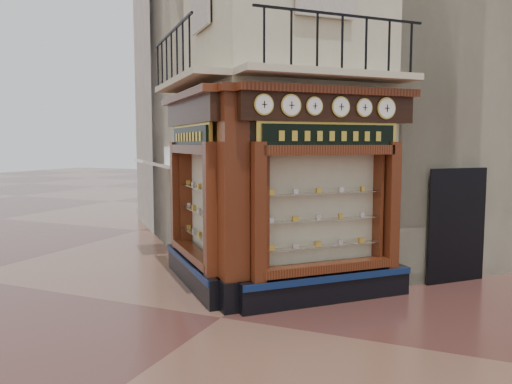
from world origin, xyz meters
The scene contains 17 objects.
ground centered at (0.00, 0.00, 0.00)m, with size 80.00×80.00×0.00m, color #492722.
main_building centered at (0.00, 6.16, 6.00)m, with size 8.00×8.00×12.00m, color beige.
neighbour_left centered at (-2.47, 8.63, 5.50)m, with size 8.00×8.00×11.00m, color beige.
neighbour_right centered at (2.47, 8.63, 5.50)m, with size 8.00×8.00×11.00m, color beige.
shopfront_left centered at (-1.41, 1.57, 1.98)m, with size 2.86×2.86×3.98m.
shopfront_right centered at (1.41, 1.57, 1.98)m, with size 2.86×2.86×3.98m.
corner_pilaster centered at (0.00, 0.50, 1.95)m, with size 0.85×0.85×3.98m.
balcony centered at (0.00, 1.49, 4.22)m, with size 5.94×2.97×1.03m.
clock_a centered at (0.58, 0.48, 3.62)m, with size 0.29×0.29×0.36m.
clock_b centered at (0.94, 0.84, 3.62)m, with size 0.31×0.31×0.39m.
clock_c centered at (1.26, 1.16, 3.62)m, with size 0.27×0.27×0.33m.
clock_d centered at (1.64, 1.53, 3.62)m, with size 0.30×0.30×0.37m.
clock_e centered at (1.99, 1.89, 3.62)m, with size 0.28×0.28×0.34m.
clock_f centered at (2.33, 2.23, 3.62)m, with size 0.32×0.32×0.40m.
awning centered at (-3.85, 3.64, 0.00)m, with size 1.39×0.83×0.08m, color white, non-canonical shape.
signboard_left centered at (-1.46, 1.51, 3.10)m, with size 2.05×2.05×0.55m.
signboard_right centered at (1.46, 1.51, 3.10)m, with size 2.08×2.08×0.56m.
Camera 1 is at (3.82, -7.36, 2.97)m, focal length 35.00 mm.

